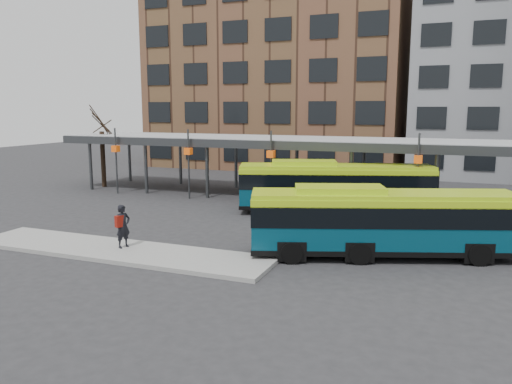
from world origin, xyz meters
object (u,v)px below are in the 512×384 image
Objects in this scene: bus_rear at (334,186)px; pedestrian at (123,226)px; tree at (103,156)px; bus_front at (381,220)px.

bus_rear is 13.38m from pedestrian.
bus_rear reaches higher than pedestrian.
tree is at bearing 152.12° from bus_rear.
pedestrian is (12.61, -14.74, -1.29)m from tree.
bus_front is at bearing -54.58° from pedestrian.
tree is 19.64m from bus_rear.
pedestrian is (-6.75, -11.54, -0.49)m from bus_rear.
pedestrian is at bearing 177.72° from bus_front.
tree is 0.48× the size of bus_rear.
tree is at bearing 58.80° from pedestrian.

